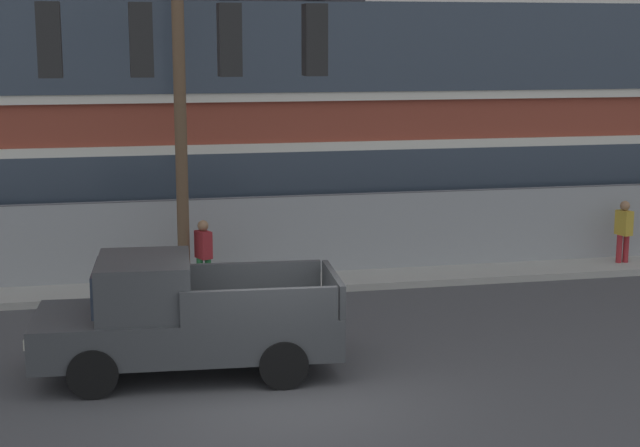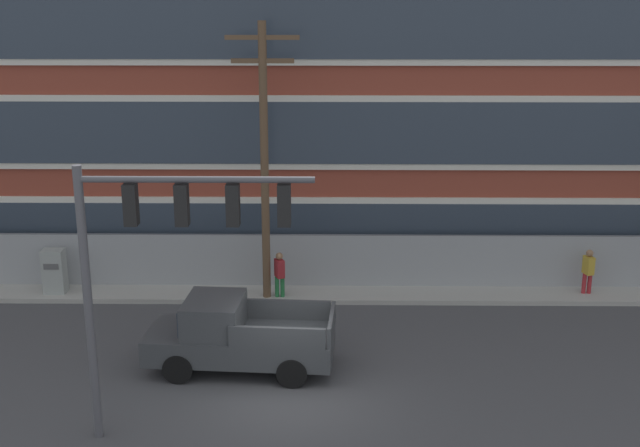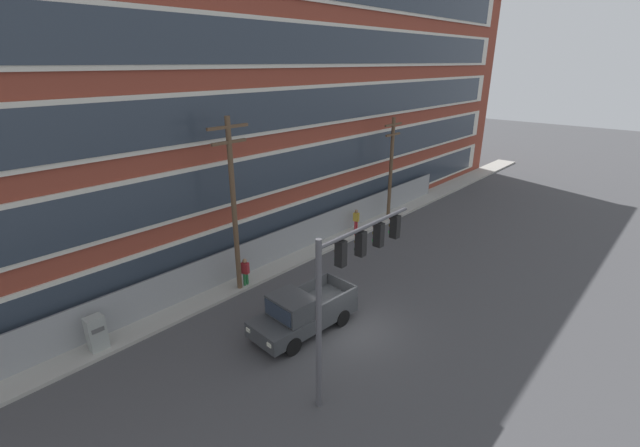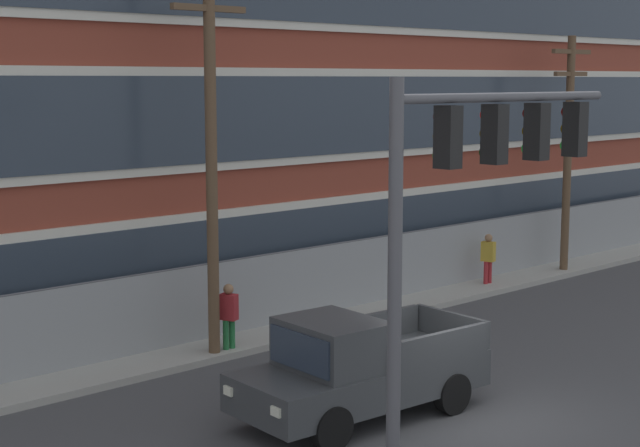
% 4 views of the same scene
% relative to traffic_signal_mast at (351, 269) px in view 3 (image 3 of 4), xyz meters
% --- Properties ---
extents(ground_plane, '(160.00, 160.00, 0.00)m').
position_rel_traffic_signal_mast_xyz_m(ground_plane, '(2.69, 2.23, -4.74)').
color(ground_plane, '#424244').
extents(sidewalk_building_side, '(80.00, 2.02, 0.16)m').
position_rel_traffic_signal_mast_xyz_m(sidewalk_building_side, '(2.69, 9.22, -4.66)').
color(sidewalk_building_side, '#9E9B93').
rests_on(sidewalk_building_side, ground).
extents(brick_mill_building, '(55.77, 11.22, 17.74)m').
position_rel_traffic_signal_mast_xyz_m(brick_mill_building, '(9.15, 15.55, 4.14)').
color(brick_mill_building, brown).
rests_on(brick_mill_building, ground).
extents(chain_link_fence, '(37.44, 0.06, 2.00)m').
position_rel_traffic_signal_mast_xyz_m(chain_link_fence, '(5.22, 9.63, -3.72)').
color(chain_link_fence, gray).
rests_on(chain_link_fence, ground).
extents(traffic_signal_mast, '(5.09, 0.43, 6.38)m').
position_rel_traffic_signal_mast_xyz_m(traffic_signal_mast, '(0.00, 0.00, 0.00)').
color(traffic_signal_mast, '#4C4C51').
rests_on(traffic_signal_mast, ground).
extents(pickup_truck_dark_grey, '(5.17, 2.38, 2.00)m').
position_rel_traffic_signal_mast_xyz_m(pickup_truck_dark_grey, '(1.11, 3.52, -3.79)').
color(pickup_truck_dark_grey, '#383A3D').
rests_on(pickup_truck_dark_grey, ground).
extents(utility_pole_near_corner, '(2.28, 0.26, 9.07)m').
position_rel_traffic_signal_mast_xyz_m(utility_pole_near_corner, '(1.55, 8.54, 0.24)').
color(utility_pole_near_corner, brown).
rests_on(utility_pole_near_corner, ground).
extents(utility_pole_midblock, '(2.02, 0.26, 7.71)m').
position_rel_traffic_signal_mast_xyz_m(utility_pole_midblock, '(15.90, 8.68, -0.51)').
color(utility_pole_midblock, brown).
rests_on(utility_pole_midblock, ground).
extents(electrical_cabinet, '(0.71, 0.56, 1.66)m').
position_rel_traffic_signal_mast_xyz_m(electrical_cabinet, '(-5.59, 8.84, -3.91)').
color(electrical_cabinet, '#939993').
rests_on(electrical_cabinet, ground).
extents(pedestrian_near_cabinet, '(0.33, 0.45, 1.69)m').
position_rel_traffic_signal_mast_xyz_m(pedestrian_near_cabinet, '(12.26, 8.99, -3.77)').
color(pedestrian_near_cabinet, maroon).
rests_on(pedestrian_near_cabinet, ground).
extents(pedestrian_by_fence, '(0.38, 0.46, 1.69)m').
position_rel_traffic_signal_mast_xyz_m(pedestrian_by_fence, '(1.98, 8.55, -3.77)').
color(pedestrian_by_fence, '#236B38').
rests_on(pedestrian_by_fence, ground).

